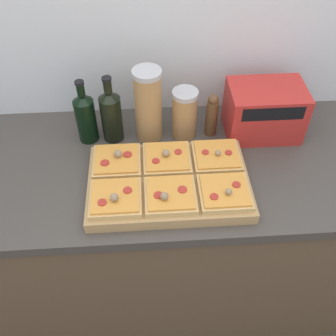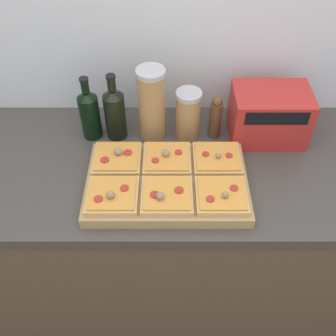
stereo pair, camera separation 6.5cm
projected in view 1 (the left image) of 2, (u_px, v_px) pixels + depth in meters
The scene contains 15 objects.
wall_back at pixel (179, 23), 1.41m from camera, with size 6.00×0.06×2.50m.
kitchen_counter at pixel (183, 233), 1.74m from camera, with size 2.63×0.67×0.90m.
cutting_board at pixel (169, 183), 1.32m from camera, with size 0.53×0.35×0.04m, color tan.
pizza_slice_back_left at pixel (117, 161), 1.34m from camera, with size 0.16×0.15×0.05m.
pizza_slice_back_center at pixel (167, 158), 1.35m from camera, with size 0.16×0.15×0.05m.
pizza_slice_back_right at pixel (217, 156), 1.36m from camera, with size 0.16×0.15×0.05m.
pizza_slice_front_left at pixel (116, 198), 1.23m from camera, with size 0.16×0.15×0.05m.
pizza_slice_front_center at pixel (170, 195), 1.24m from camera, with size 0.16×0.15×0.05m.
pizza_slice_front_right at pixel (225, 192), 1.24m from camera, with size 0.16×0.15×0.05m.
olive_oil_bottle at pixel (86, 117), 1.43m from camera, with size 0.07×0.07×0.26m.
wine_bottle at pixel (111, 115), 1.43m from camera, with size 0.08×0.08×0.27m.
grain_jar_tall at pixel (148, 105), 1.41m from camera, with size 0.10×0.10×0.29m.
grain_jar_short at pixel (184, 114), 1.45m from camera, with size 0.09×0.09×0.20m.
pepper_mill at pixel (212, 115), 1.47m from camera, with size 0.04×0.04×0.18m.
toaster_oven at pixel (264, 111), 1.47m from camera, with size 0.30×0.19×0.19m.
Camera 1 is at (-0.13, -0.67, 1.90)m, focal length 42.00 mm.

